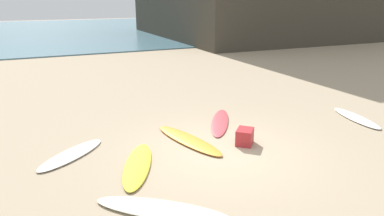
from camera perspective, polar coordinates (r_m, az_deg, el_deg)
ground_plane at (r=8.77m, az=4.54°, el=-6.93°), size 120.00×120.00×0.00m
ocean_water at (r=44.34m, az=-20.30°, el=11.77°), size 120.00×40.00×0.08m
surfboard_0 at (r=9.27m, az=-0.61°, el=-5.19°), size 1.14×2.64×0.09m
surfboard_1 at (r=8.95m, az=-18.99°, el=-7.14°), size 1.94×1.74×0.07m
surfboard_2 at (r=10.64m, az=4.57°, el=-2.28°), size 1.76×2.35×0.06m
surfboard_3 at (r=12.09m, az=25.08°, el=-1.44°), size 0.98×2.18×0.08m
surfboard_4 at (r=8.05m, az=-8.82°, el=-9.12°), size 1.47×2.38×0.08m
surfboard_5 at (r=6.48m, az=-4.96°, el=-16.10°), size 2.31×2.07×0.08m
beach_cooler at (r=9.14m, az=8.56°, el=-4.64°), size 0.63×0.64×0.41m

